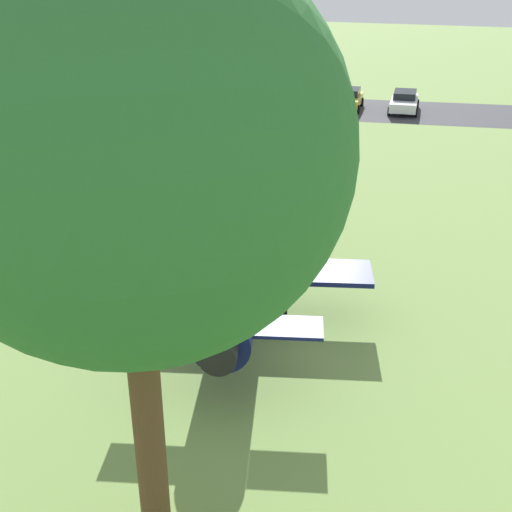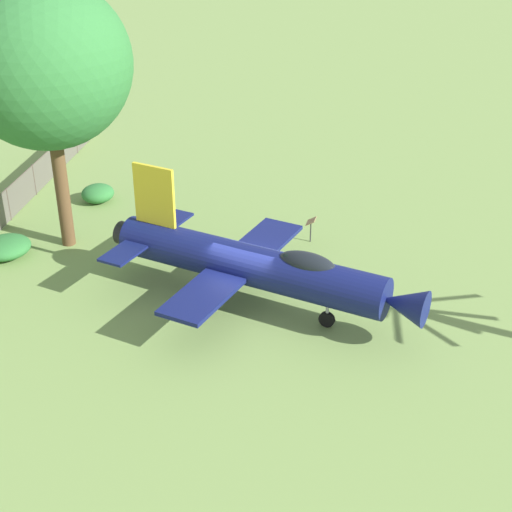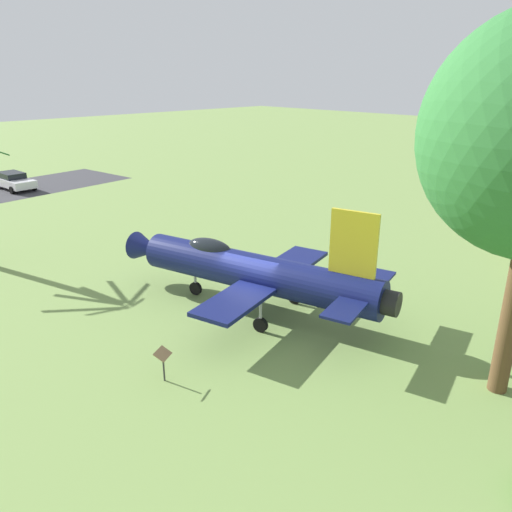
{
  "view_description": "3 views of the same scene",
  "coord_description": "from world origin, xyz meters",
  "px_view_note": "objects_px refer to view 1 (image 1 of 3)",
  "views": [
    {
      "loc": [
        17.98,
        6.6,
        10.7
      ],
      "look_at": [
        0.21,
        0.61,
        1.98
      ],
      "focal_mm": 45.59,
      "sensor_mm": 36.0,
      "label": 1
    },
    {
      "loc": [
        -16.8,
        18.21,
        15.48
      ],
      "look_at": [
        -0.14,
        -0.26,
        2.08
      ],
      "focal_mm": 52.85,
      "sensor_mm": 36.0,
      "label": 2
    },
    {
      "loc": [
        13.73,
        -13.46,
        9.58
      ],
      "look_at": [
        0.03,
        -0.05,
        2.52
      ],
      "focal_mm": 34.96,
      "sensor_mm": 36.0,
      "label": 3
    }
  ],
  "objects_px": {
    "info_plaque": "(63,277)",
    "parked_car_black": "(298,98)",
    "palm_tree": "(216,99)",
    "parked_car_green": "(256,95)",
    "display_jet": "(241,251)",
    "parked_car_yellow": "(348,99)",
    "parked_car_white": "(404,101)",
    "shade_tree": "(124,150)"
  },
  "relations": [
    {
      "from": "info_plaque",
      "to": "parked_car_black",
      "type": "distance_m",
      "value": 32.19
    },
    {
      "from": "display_jet",
      "to": "palm_tree",
      "type": "relative_size",
      "value": 1.87
    },
    {
      "from": "info_plaque",
      "to": "shade_tree",
      "type": "bearing_deg",
      "value": 43.1
    },
    {
      "from": "parked_car_white",
      "to": "palm_tree",
      "type": "bearing_deg",
      "value": -29.51
    },
    {
      "from": "palm_tree",
      "to": "parked_car_green",
      "type": "height_order",
      "value": "palm_tree"
    },
    {
      "from": "shade_tree",
      "to": "parked_car_green",
      "type": "height_order",
      "value": "shade_tree"
    },
    {
      "from": "display_jet",
      "to": "info_plaque",
      "type": "xyz_separation_m",
      "value": [
        1.92,
        -5.7,
        -0.96
      ]
    },
    {
      "from": "display_jet",
      "to": "info_plaque",
      "type": "relative_size",
      "value": 11.09
    },
    {
      "from": "palm_tree",
      "to": "parked_car_green",
      "type": "relative_size",
      "value": 1.55
    },
    {
      "from": "display_jet",
      "to": "palm_tree",
      "type": "distance_m",
      "value": 15.88
    },
    {
      "from": "display_jet",
      "to": "parked_car_yellow",
      "type": "distance_m",
      "value": 31.03
    },
    {
      "from": "parked_car_green",
      "to": "parked_car_black",
      "type": "bearing_deg",
      "value": 86.4
    },
    {
      "from": "palm_tree",
      "to": "parked_car_white",
      "type": "bearing_deg",
      "value": 154.43
    },
    {
      "from": "shade_tree",
      "to": "parked_car_black",
      "type": "relative_size",
      "value": 2.38
    },
    {
      "from": "info_plaque",
      "to": "parked_car_white",
      "type": "distance_m",
      "value": 34.15
    },
    {
      "from": "shade_tree",
      "to": "parked_car_white",
      "type": "bearing_deg",
      "value": -179.86
    },
    {
      "from": "display_jet",
      "to": "palm_tree",
      "type": "bearing_deg",
      "value": 10.25
    },
    {
      "from": "display_jet",
      "to": "shade_tree",
      "type": "height_order",
      "value": "shade_tree"
    },
    {
      "from": "parked_car_white",
      "to": "parked_car_black",
      "type": "distance_m",
      "value": 8.0
    },
    {
      "from": "parked_car_green",
      "to": "info_plaque",
      "type": "bearing_deg",
      "value": -0.66
    },
    {
      "from": "display_jet",
      "to": "shade_tree",
      "type": "xyz_separation_m",
      "value": [
        9.81,
        1.69,
        6.18
      ]
    },
    {
      "from": "parked_car_green",
      "to": "parked_car_yellow",
      "type": "bearing_deg",
      "value": 89.45
    },
    {
      "from": "parked_car_white",
      "to": "parked_car_yellow",
      "type": "distance_m",
      "value": 4.19
    },
    {
      "from": "info_plaque",
      "to": "parked_car_green",
      "type": "distance_m",
      "value": 32.19
    },
    {
      "from": "palm_tree",
      "to": "parked_car_white",
      "type": "height_order",
      "value": "palm_tree"
    },
    {
      "from": "parked_car_white",
      "to": "info_plaque",
      "type": "bearing_deg",
      "value": -16.26
    },
    {
      "from": "info_plaque",
      "to": "parked_car_green",
      "type": "xyz_separation_m",
      "value": [
        -31.95,
        -3.9,
        -0.09
      ]
    },
    {
      "from": "display_jet",
      "to": "parked_car_black",
      "type": "relative_size",
      "value": 2.64
    },
    {
      "from": "display_jet",
      "to": "parked_car_yellow",
      "type": "xyz_separation_m",
      "value": [
        -30.91,
        -2.57,
        -1.03
      ]
    },
    {
      "from": "display_jet",
      "to": "info_plaque",
      "type": "bearing_deg",
      "value": 94.09
    },
    {
      "from": "parked_car_white",
      "to": "display_jet",
      "type": "bearing_deg",
      "value": -6.83
    },
    {
      "from": "shade_tree",
      "to": "parked_car_white",
      "type": "distance_m",
      "value": 41.88
    },
    {
      "from": "shade_tree",
      "to": "parked_car_green",
      "type": "relative_size",
      "value": 2.61
    },
    {
      "from": "display_jet",
      "to": "parked_car_yellow",
      "type": "height_order",
      "value": "display_jet"
    },
    {
      "from": "display_jet",
      "to": "parked_car_yellow",
      "type": "bearing_deg",
      "value": -9.74
    },
    {
      "from": "palm_tree",
      "to": "parked_car_green",
      "type": "bearing_deg",
      "value": -169.19
    },
    {
      "from": "shade_tree",
      "to": "parked_car_black",
      "type": "distance_m",
      "value": 41.51
    },
    {
      "from": "info_plaque",
      "to": "parked_car_black",
      "type": "relative_size",
      "value": 0.24
    },
    {
      "from": "display_jet",
      "to": "palm_tree",
      "type": "xyz_separation_m",
      "value": [
        -14.33,
        -6.6,
        1.82
      ]
    },
    {
      "from": "palm_tree",
      "to": "info_plaque",
      "type": "distance_m",
      "value": 16.5
    },
    {
      "from": "palm_tree",
      "to": "parked_car_yellow",
      "type": "bearing_deg",
      "value": 166.32
    },
    {
      "from": "shade_tree",
      "to": "parked_car_yellow",
      "type": "xyz_separation_m",
      "value": [
        -40.72,
        -4.26,
        -7.21
      ]
    }
  ]
}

